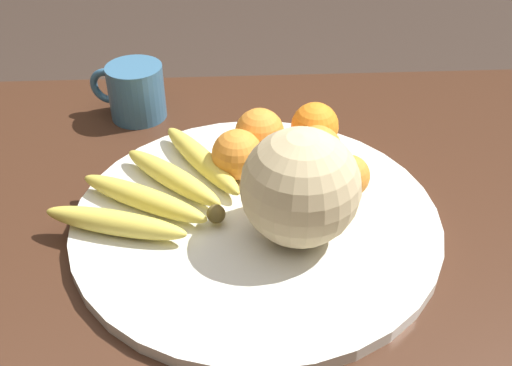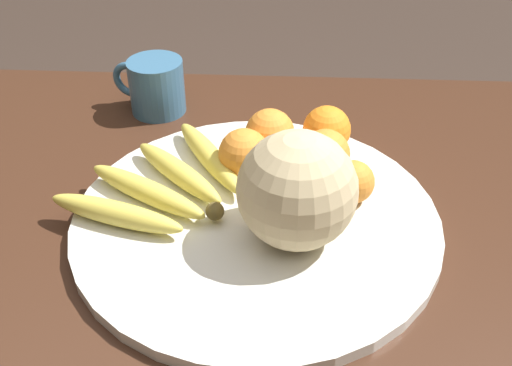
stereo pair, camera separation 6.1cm
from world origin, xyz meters
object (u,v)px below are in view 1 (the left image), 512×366
melon (300,187)px  banana_bunch (161,188)px  ceramic_mug (135,92)px  orange_mid_center (260,133)px  orange_front_right (317,150)px  fruit_bowl (256,219)px  orange_back_right (348,176)px  produce_tag (272,168)px  orange_back_left (315,126)px  orange_front_left (237,155)px  kitchen_table (230,305)px

melon → banana_bunch: size_ratio=0.54×
melon → ceramic_mug: (-0.23, 0.33, -0.04)m
orange_mid_center → orange_front_right: bearing=-31.2°
fruit_bowl → orange_front_right: size_ratio=6.85×
melon → orange_back_right: melon is taller
banana_bunch → orange_mid_center: bearing=-105.7°
orange_mid_center → produce_tag: bearing=-69.2°
orange_back_left → orange_back_right: orange_back_left is taller
orange_mid_center → produce_tag: (0.01, -0.04, -0.03)m
banana_bunch → orange_front_right: 0.22m
fruit_bowl → orange_front_left: orange_front_left is taller
banana_bunch → orange_front_left: bearing=-117.7°
fruit_bowl → banana_bunch: 0.13m
kitchen_table → orange_back_left: 0.28m
kitchen_table → fruit_bowl: bearing=53.6°
orange_back_right → produce_tag: size_ratio=0.73×
fruit_bowl → produce_tag: (0.03, 0.10, 0.01)m
kitchen_table → orange_back_right: bearing=29.1°
melon → banana_bunch: 0.19m
orange_back_left → produce_tag: orange_back_left is taller
banana_bunch → orange_front_right: size_ratio=3.85×
orange_front_left → produce_tag: bearing=16.3°
melon → orange_mid_center: melon is taller
orange_front_left → orange_back_right: (0.14, -0.05, -0.01)m
orange_front_right → orange_mid_center: (-0.08, 0.05, 0.00)m
melon → fruit_bowl: bearing=141.9°
kitchen_table → orange_back_left: (0.13, 0.20, 0.14)m
orange_front_right → produce_tag: orange_front_right is taller
kitchen_table → ceramic_mug: ceramic_mug is taller
fruit_bowl → banana_bunch: size_ratio=1.78×
fruit_bowl → orange_back_right: (0.12, 0.04, 0.04)m
orange_front_left → melon: bearing=-60.7°
orange_front_right → orange_mid_center: orange_mid_center is taller
melon → orange_back_left: bearing=77.0°
melon → banana_bunch: bearing=155.3°
orange_front_right → orange_back_left: (0.00, 0.06, 0.00)m
fruit_bowl → orange_mid_center: bearing=84.9°
ceramic_mug → produce_tag: bearing=-42.2°
orange_front_left → orange_mid_center: size_ratio=0.99×
banana_bunch → orange_back_left: (0.21, 0.11, 0.02)m
melon → orange_back_right: size_ratio=2.50×
orange_front_left → orange_front_right: 0.11m
produce_tag → fruit_bowl: bearing=-124.6°
orange_back_left → orange_front_left: bearing=-149.1°
kitchen_table → banana_bunch: banana_bunch is taller
orange_mid_center → ceramic_mug: (-0.19, 0.15, -0.01)m
orange_mid_center → ceramic_mug: bearing=142.3°
melon → orange_mid_center: bearing=101.7°
fruit_bowl → kitchen_table: bearing=-126.4°
melon → produce_tag: (-0.02, 0.14, -0.07)m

